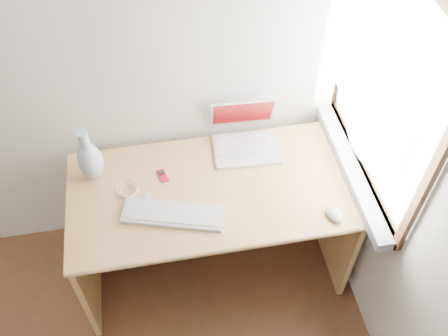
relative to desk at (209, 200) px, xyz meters
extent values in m
cube|color=white|center=(0.78, -0.11, 0.78)|extent=(0.01, 0.90, 1.00)
cube|color=gray|center=(0.73, -0.11, 0.25)|extent=(0.10, 0.96, 0.06)
cube|color=white|center=(0.71, -0.11, 0.81)|extent=(0.02, 0.84, 0.92)
cube|color=tan|center=(0.00, -0.09, 0.20)|extent=(1.43, 0.72, 0.03)
cube|color=tan|center=(-0.70, -0.09, -0.18)|extent=(0.03, 0.68, 0.73)
cube|color=tan|center=(0.70, -0.09, -0.18)|extent=(0.03, 0.68, 0.73)
cube|color=tan|center=(0.00, 0.26, -0.06)|extent=(1.37, 0.03, 0.49)
cube|color=silver|center=(0.23, 0.13, 0.23)|extent=(0.36, 0.26, 0.02)
cube|color=white|center=(0.23, 0.13, 0.24)|extent=(0.32, 0.15, 0.00)
cube|color=silver|center=(0.23, 0.25, 0.35)|extent=(0.35, 0.11, 0.22)
cube|color=maroon|center=(0.23, 0.25, 0.35)|extent=(0.33, 0.09, 0.19)
cube|color=silver|center=(-0.21, -0.22, 0.23)|extent=(0.51, 0.28, 0.02)
cube|color=white|center=(-0.21, -0.22, 0.24)|extent=(0.46, 0.24, 0.00)
ellipsoid|color=silver|center=(0.55, -0.36, 0.24)|extent=(0.10, 0.12, 0.04)
cube|color=#B10C1C|center=(-0.23, 0.03, 0.22)|extent=(0.06, 0.09, 0.01)
cube|color=black|center=(-0.23, 0.03, 0.23)|extent=(0.04, 0.04, 0.00)
torus|color=silver|center=(-0.42, -0.02, 0.22)|extent=(0.16, 0.16, 0.01)
cube|color=silver|center=(-0.31, -0.11, 0.22)|extent=(0.04, 0.09, 0.01)
ellipsoid|color=silver|center=(-0.57, 0.09, 0.34)|extent=(0.12, 0.12, 0.24)
cylinder|color=silver|center=(-0.57, 0.09, 0.48)|extent=(0.05, 0.05, 0.10)
cylinder|color=#99D5F6|center=(-0.57, 0.09, 0.53)|extent=(0.06, 0.06, 0.01)
camera|label=1|loc=(-0.21, -1.62, 2.19)|focal=40.00mm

